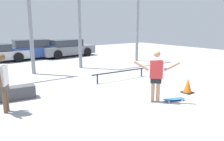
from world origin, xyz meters
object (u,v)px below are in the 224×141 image
at_px(skateboard, 174,99).
at_px(traffic_cone, 188,86).
at_px(parked_car_grey, 67,48).
at_px(bystander, 3,80).
at_px(grind_rail, 121,72).
at_px(parked_car_blue, 33,49).
at_px(skateboarder, 156,74).

distance_m(skateboard, traffic_cone, 1.22).
distance_m(parked_car_grey, bystander, 11.83).
relative_size(grind_rail, bystander, 1.76).
height_order(skateboard, parked_car_blue, parked_car_blue).
distance_m(skateboarder, bystander, 4.71).
bearing_deg(grind_rail, parked_car_blue, 98.04).
relative_size(parked_car_blue, bystander, 2.52).
distance_m(parked_car_blue, traffic_cone, 12.57).
xyz_separation_m(skateboard, traffic_cone, (1.17, 0.28, 0.21)).
bearing_deg(skateboard, skateboarder, 168.58).
bearing_deg(skateboard, parked_car_grey, 101.61).
bearing_deg(grind_rail, skateboarder, -107.14).
bearing_deg(skateboard, bystander, 173.81).
relative_size(parked_car_grey, bystander, 2.60).
distance_m(parked_car_blue, bystander, 11.04).
distance_m(skateboard, parked_car_grey, 12.32).
height_order(parked_car_blue, bystander, bystander).
height_order(grind_rail, bystander, bystander).
xyz_separation_m(skateboard, parked_car_blue, (-0.94, 12.67, 0.64)).
relative_size(grind_rail, parked_car_blue, 0.70).
bearing_deg(grind_rail, parked_car_grey, 81.26).
relative_size(skateboarder, traffic_cone, 3.09).
bearing_deg(traffic_cone, skateboarder, 178.08).
bearing_deg(parked_car_grey, grind_rail, -104.50).
relative_size(grind_rail, parked_car_grey, 0.68).
height_order(bystander, traffic_cone, bystander).
xyz_separation_m(grind_rail, traffic_cone, (0.80, -3.10, -0.08)).
bearing_deg(traffic_cone, bystander, 161.06).
xyz_separation_m(parked_car_blue, bystander, (-3.89, -10.32, 0.29)).
height_order(skateboarder, bystander, bystander).
height_order(parked_car_grey, bystander, bystander).
distance_m(skateboarder, parked_car_blue, 12.33).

